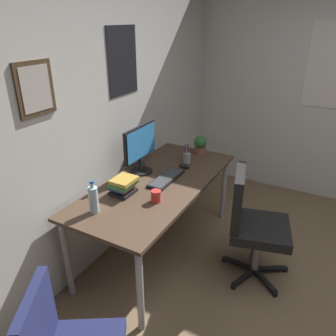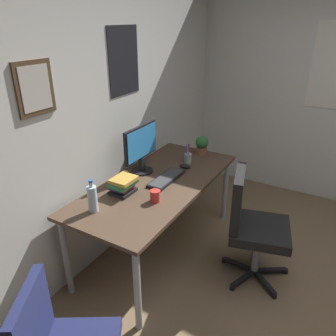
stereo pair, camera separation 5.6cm
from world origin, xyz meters
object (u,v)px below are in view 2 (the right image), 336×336
object	(u,v)px
computer_mouse	(185,166)
water_bottle	(92,198)
pen_cup	(188,158)
coffee_mug_near	(155,196)
book_stack_left	(123,185)
potted_plant	(202,145)
office_chair	(251,222)
monitor	(141,147)
keyboard	(167,178)

from	to	relation	value
computer_mouse	water_bottle	size ratio (longest dim) A/B	0.44
computer_mouse	pen_cup	bearing A→B (deg)	15.32
coffee_mug_near	book_stack_left	bearing A→B (deg)	92.54
computer_mouse	potted_plant	xyz separation A→B (m)	(0.39, 0.01, 0.09)
office_chair	computer_mouse	bearing A→B (deg)	70.73
potted_plant	book_stack_left	distance (m)	1.08
potted_plant	pen_cup	world-z (taller)	pen_cup
coffee_mug_near	potted_plant	bearing A→B (deg)	5.21
water_bottle	book_stack_left	distance (m)	0.34
monitor	keyboard	bearing A→B (deg)	-96.47
potted_plant	keyboard	bearing A→B (deg)	178.74
office_chair	potted_plant	bearing A→B (deg)	49.19
potted_plant	book_stack_left	size ratio (longest dim) A/B	0.93
coffee_mug_near	potted_plant	size ratio (longest dim) A/B	0.59
monitor	computer_mouse	bearing A→B (deg)	-49.01
office_chair	pen_cup	distance (m)	0.89
keyboard	computer_mouse	distance (m)	0.30
keyboard	potted_plant	distance (m)	0.69
water_bottle	potted_plant	size ratio (longest dim) A/B	1.29
computer_mouse	water_bottle	bearing A→B (deg)	167.10
coffee_mug_near	pen_cup	world-z (taller)	pen_cup
computer_mouse	potted_plant	distance (m)	0.40
monitor	keyboard	world-z (taller)	monitor
office_chair	pen_cup	world-z (taller)	office_chair
book_stack_left	monitor	bearing A→B (deg)	13.26
keyboard	pen_cup	bearing A→B (deg)	0.97
water_bottle	book_stack_left	world-z (taller)	water_bottle
keyboard	water_bottle	size ratio (longest dim) A/B	1.70
computer_mouse	water_bottle	xyz separation A→B (m)	(-1.01, 0.23, 0.09)
office_chair	water_bottle	size ratio (longest dim) A/B	3.76
keyboard	coffee_mug_near	bearing A→B (deg)	-162.92
coffee_mug_near	keyboard	bearing A→B (deg)	17.08
keyboard	potted_plant	bearing A→B (deg)	-1.26
pen_cup	monitor	bearing A→B (deg)	144.77
computer_mouse	potted_plant	size ratio (longest dim) A/B	0.56
monitor	computer_mouse	distance (m)	0.46
water_bottle	coffee_mug_near	distance (m)	0.47
computer_mouse	potted_plant	bearing A→B (deg)	1.63
office_chair	computer_mouse	size ratio (longest dim) A/B	8.64
monitor	keyboard	size ratio (longest dim) A/B	1.07
monitor	pen_cup	distance (m)	0.51
water_bottle	pen_cup	world-z (taller)	water_bottle
office_chair	monitor	size ratio (longest dim) A/B	2.07
book_stack_left	water_bottle	bearing A→B (deg)	176.97
office_chair	keyboard	xyz separation A→B (m)	(-0.04, 0.76, 0.22)
monitor	coffee_mug_near	distance (m)	0.59
potted_plant	book_stack_left	world-z (taller)	potted_plant
water_bottle	potted_plant	bearing A→B (deg)	-8.95
computer_mouse	book_stack_left	xyz separation A→B (m)	(-0.67, 0.21, 0.05)
keyboard	book_stack_left	world-z (taller)	book_stack_left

